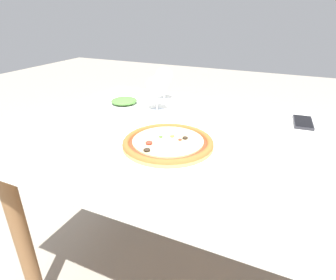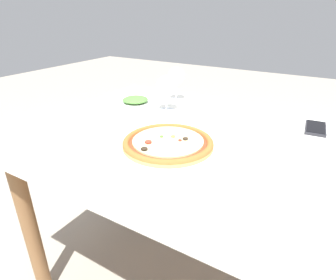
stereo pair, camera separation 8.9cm
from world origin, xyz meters
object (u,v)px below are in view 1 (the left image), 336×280
dining_table (215,160)px  fork (33,147)px  pizza_plate (168,144)px  wine_glass_far_left (157,87)px  cell_phone (303,122)px  side_plate (124,103)px  wine_glass_far_right (164,76)px

dining_table → fork: 0.61m
pizza_plate → wine_glass_far_left: bearing=122.0°
dining_table → cell_phone: cell_phone is taller
dining_table → pizza_plate: size_ratio=4.45×
wine_glass_far_left → side_plate: 0.20m
wine_glass_far_left → cell_phone: wine_glass_far_left is taller
wine_glass_far_left → cell_phone: 0.61m
dining_table → cell_phone: 0.40m
cell_phone → side_plate: (-0.76, -0.10, 0.01)m
fork → wine_glass_far_right: (0.16, 0.66, 0.12)m
pizza_plate → side_plate: (-0.37, 0.32, -0.00)m
wine_glass_far_left → side_plate: wine_glass_far_left is taller
fork → wine_glass_far_right: wine_glass_far_right is taller
pizza_plate → cell_phone: pizza_plate is taller
fork → side_plate: 0.50m
wine_glass_far_left → cell_phone: size_ratio=1.04×
side_plate → cell_phone: bearing=7.6°
pizza_plate → fork: bearing=-155.8°
dining_table → wine_glass_far_left: bearing=150.3°
wine_glass_far_right → side_plate: wine_glass_far_right is taller
pizza_plate → cell_phone: bearing=46.9°
dining_table → wine_glass_far_left: size_ratio=9.32×
side_plate → wine_glass_far_right: bearing=50.8°
fork → wine_glass_far_right: bearing=76.2°
fork → side_plate: bearing=86.5°
wine_glass_far_right → cell_phone: bearing=-5.3°
dining_table → wine_glass_far_right: wine_glass_far_right is taller
fork → side_plate: (0.03, 0.50, 0.01)m
wine_glass_far_left → cell_phone: (0.59, 0.11, -0.10)m
cell_phone → side_plate: side_plate is taller
wine_glass_far_left → side_plate: (-0.17, 0.00, -0.09)m
dining_table → cell_phone: size_ratio=9.73×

